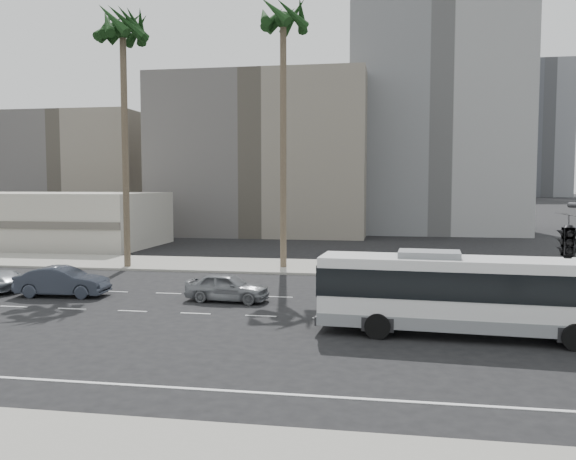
% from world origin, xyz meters
% --- Properties ---
extents(ground, '(700.00, 700.00, 0.00)m').
position_xyz_m(ground, '(0.00, 0.00, 0.00)').
color(ground, black).
rests_on(ground, ground).
extents(sidewalk_north, '(120.00, 7.00, 0.15)m').
position_xyz_m(sidewalk_north, '(0.00, 15.50, 0.07)').
color(sidewalk_north, gray).
rests_on(sidewalk_north, ground).
extents(commercial_low, '(22.00, 12.16, 5.00)m').
position_xyz_m(commercial_low, '(-30.00, 25.99, 2.50)').
color(commercial_low, '#BAB5A6').
rests_on(commercial_low, ground).
extents(midrise_beige_west, '(24.00, 18.00, 18.00)m').
position_xyz_m(midrise_beige_west, '(-12.00, 45.00, 9.00)').
color(midrise_beige_west, '#605C57').
rests_on(midrise_beige_west, ground).
extents(midrise_gray_center, '(20.00, 20.00, 26.00)m').
position_xyz_m(midrise_gray_center, '(8.00, 52.00, 13.00)').
color(midrise_gray_center, slate).
rests_on(midrise_gray_center, ground).
extents(midrise_beige_far, '(18.00, 16.00, 15.00)m').
position_xyz_m(midrise_beige_far, '(-38.00, 50.00, 7.50)').
color(midrise_beige_far, '#605C57').
rests_on(midrise_beige_far, ground).
extents(civic_tower, '(42.00, 42.00, 129.00)m').
position_xyz_m(civic_tower, '(-2.00, 250.00, 38.83)').
color(civic_tower, '#BDB59F').
rests_on(civic_tower, ground).
extents(highrise_right, '(26.00, 26.00, 70.00)m').
position_xyz_m(highrise_right, '(45.00, 230.00, 35.00)').
color(highrise_right, '#575A60').
rests_on(highrise_right, ground).
extents(highrise_far, '(22.00, 22.00, 60.00)m').
position_xyz_m(highrise_far, '(70.00, 260.00, 30.00)').
color(highrise_far, '#575A60').
rests_on(highrise_far, ground).
extents(city_bus, '(11.45, 3.31, 3.25)m').
position_xyz_m(city_bus, '(5.53, -2.05, 1.71)').
color(city_bus, silver).
rests_on(city_bus, ground).
extents(car_a, '(2.02, 4.30, 1.42)m').
position_xyz_m(car_a, '(-5.35, 3.03, 0.71)').
color(car_a, gray).
rests_on(car_a, ground).
extents(car_b, '(1.98, 4.79, 1.54)m').
position_xyz_m(car_b, '(-14.14, 2.88, 0.77)').
color(car_b, '#2B303B').
rests_on(car_b, ground).
extents(palm_near, '(5.37, 5.37, 18.05)m').
position_xyz_m(palm_near, '(-4.58, 14.58, 16.35)').
color(palm_near, brown).
rests_on(palm_near, ground).
extents(palm_mid, '(5.67, 5.67, 17.50)m').
position_xyz_m(palm_mid, '(-15.22, 13.01, 15.74)').
color(palm_mid, brown).
rests_on(palm_mid, ground).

